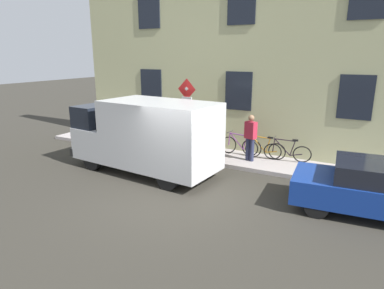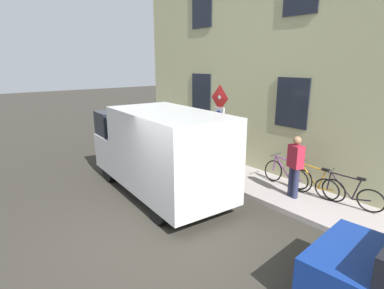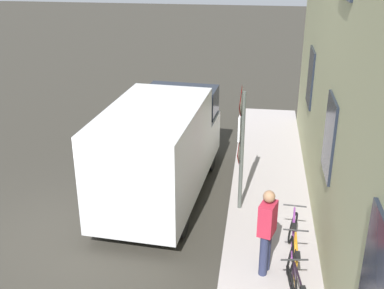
# 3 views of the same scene
# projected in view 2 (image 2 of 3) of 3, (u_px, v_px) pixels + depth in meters

# --- Properties ---
(ground_plane) EXTENTS (80.00, 80.00, 0.00)m
(ground_plane) POSITION_uv_depth(u_px,v_px,m) (149.00, 237.00, 6.82)
(ground_plane) COLOR #302D27
(sidewalk_slab) EXTENTS (1.91, 17.24, 0.14)m
(sidewalk_slab) POSITION_uv_depth(u_px,v_px,m) (267.00, 187.00, 9.36)
(sidewalk_slab) COLOR #A19896
(sidewalk_slab) RESTS_ON ground_plane
(building_facade) EXTENTS (0.75, 15.24, 8.03)m
(building_facade) POSITION_uv_depth(u_px,v_px,m) (303.00, 53.00, 9.15)
(building_facade) COLOR tan
(building_facade) RESTS_ON ground_plane
(sign_post_stacked) EXTENTS (0.16, 0.56, 2.85)m
(sign_post_stacked) POSITION_uv_depth(u_px,v_px,m) (219.00, 123.00, 9.46)
(sign_post_stacked) COLOR #474C47
(sign_post_stacked) RESTS_ON sidewalk_slab
(delivery_van) EXTENTS (2.41, 5.47, 2.50)m
(delivery_van) POSITION_uv_depth(u_px,v_px,m) (158.00, 149.00, 8.83)
(delivery_van) COLOR silver
(delivery_van) RESTS_ON ground_plane
(bicycle_black) EXTENTS (0.51, 1.72, 0.89)m
(bicycle_black) POSITION_uv_depth(u_px,v_px,m) (348.00, 193.00, 7.86)
(bicycle_black) COLOR black
(bicycle_black) RESTS_ON sidewalk_slab
(bicycle_orange) EXTENTS (0.46, 1.71, 0.89)m
(bicycle_orange) POSITION_uv_depth(u_px,v_px,m) (315.00, 183.00, 8.54)
(bicycle_orange) COLOR black
(bicycle_orange) RESTS_ON sidewalk_slab
(bicycle_purple) EXTENTS (0.46, 1.72, 0.89)m
(bicycle_purple) POSITION_uv_depth(u_px,v_px,m) (287.00, 174.00, 9.22)
(bicycle_purple) COLOR black
(bicycle_purple) RESTS_ON sidewalk_slab
(pedestrian) EXTENTS (0.37, 0.46, 1.72)m
(pedestrian) POSITION_uv_depth(u_px,v_px,m) (295.00, 165.00, 8.33)
(pedestrian) COLOR #262B47
(pedestrian) RESTS_ON sidewalk_slab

